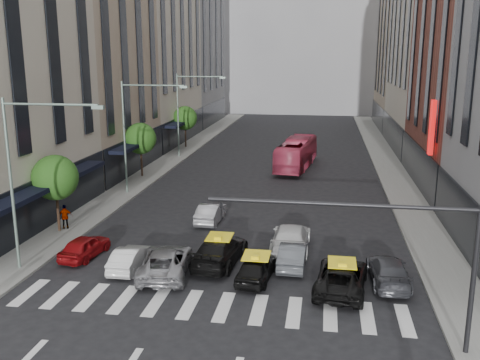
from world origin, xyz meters
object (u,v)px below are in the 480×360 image
at_px(bus, 296,154).
at_px(taxi_center, 256,268).
at_px(streetlamp_far, 186,104).
at_px(pedestrian_far, 65,217).
at_px(streetlamp_mid, 135,123).
at_px(car_white_front, 130,258).
at_px(streetlamp_near, 26,162).
at_px(taxi_left, 220,250).
at_px(car_red, 85,246).

bearing_deg(bus, taxi_center, 96.48).
bearing_deg(streetlamp_far, bus, -16.46).
bearing_deg(taxi_center, pedestrian_far, -16.71).
distance_m(streetlamp_far, pedestrian_far, 26.08).
xyz_separation_m(streetlamp_mid, car_white_front, (4.84, -14.96, -5.28)).
bearing_deg(streetlamp_far, streetlamp_near, -90.00).
distance_m(streetlamp_far, taxi_left, 31.38).
xyz_separation_m(streetlamp_far, taxi_left, (9.47, -29.47, -5.14)).
distance_m(taxi_center, pedestrian_far, 14.47).
xyz_separation_m(car_red, taxi_left, (7.73, 0.27, 0.12)).
height_order(streetlamp_far, car_red, streetlamp_far).
xyz_separation_m(streetlamp_mid, pedestrian_far, (-1.53, -9.56, -4.95)).
xyz_separation_m(streetlamp_near, taxi_left, (9.47, 2.53, -5.14)).
distance_m(taxi_left, pedestrian_far, 11.67).
relative_size(streetlamp_mid, pedestrian_far, 5.58).
relative_size(streetlamp_mid, car_red, 2.39).
bearing_deg(taxi_center, streetlamp_mid, -45.74).
xyz_separation_m(car_red, pedestrian_far, (-3.26, 4.18, 0.31)).
relative_size(car_white_front, taxi_center, 0.98).
bearing_deg(pedestrian_far, car_white_front, 113.69).
height_order(car_white_front, taxi_left, taxi_left).
bearing_deg(car_red, taxi_center, 177.49).
height_order(streetlamp_near, taxi_center, streetlamp_near).
bearing_deg(car_white_front, bus, -105.95).
relative_size(streetlamp_mid, bus, 0.85).
xyz_separation_m(streetlamp_mid, bus, (12.22, 12.39, -4.43)).
bearing_deg(taxi_center, streetlamp_far, -62.62).
distance_m(streetlamp_near, bus, 31.22).
height_order(streetlamp_near, pedestrian_far, streetlamp_near).
bearing_deg(streetlamp_near, taxi_center, 3.17).
bearing_deg(streetlamp_near, car_red, 52.50).
bearing_deg(car_white_front, car_red, -22.25).
relative_size(streetlamp_far, car_red, 2.39).
height_order(streetlamp_far, car_white_front, streetlamp_far).
xyz_separation_m(car_red, bus, (10.48, 26.13, 0.84)).
relative_size(streetlamp_far, taxi_center, 2.34).
relative_size(streetlamp_near, streetlamp_far, 1.00).
bearing_deg(taxi_center, streetlamp_near, 10.04).
height_order(streetlamp_near, bus, streetlamp_near).
bearing_deg(car_white_front, taxi_center, 175.87).
distance_m(streetlamp_mid, car_red, 14.81).
relative_size(streetlamp_near, bus, 0.85).
bearing_deg(bus, streetlamp_near, 74.20).
distance_m(car_white_front, taxi_center, 6.90).
distance_m(streetlamp_far, bus, 13.49).
xyz_separation_m(streetlamp_near, car_red, (1.73, 2.26, -5.26)).
height_order(car_white_front, pedestrian_far, pedestrian_far).
xyz_separation_m(streetlamp_mid, streetlamp_far, (0.00, 16.00, 0.00)).
distance_m(car_red, taxi_center, 10.12).
bearing_deg(bus, taxi_left, 91.42).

